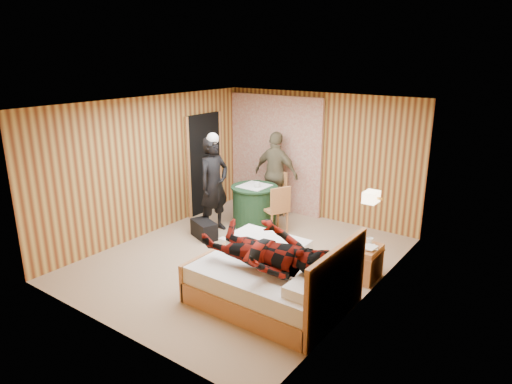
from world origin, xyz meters
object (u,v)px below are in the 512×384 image
Objects in this scene: duffel_bag at (204,229)px; man_at_table at (276,174)px; bed at (274,280)px; woman_standing at (214,185)px; wall_lamp at (371,197)px; chair_far at (276,190)px; round_table at (254,205)px; chair_near at (277,206)px; man_on_bed at (266,241)px; nightstand at (365,262)px.

man_at_table is (0.36, 1.81, 0.71)m from duffel_bag.
woman_standing reaches higher than bed.
chair_far is (-2.65, 1.60, -0.76)m from wall_lamp.
chair_far is 0.54× the size of man_at_table.
round_table is 1.14m from duffel_bag.
duffel_bag is (-0.94, -0.97, -0.37)m from chair_near.
duffel_bag is (-3.03, -0.16, -1.14)m from wall_lamp.
wall_lamp is 2.37m from chair_near.
wall_lamp is at bearing -86.74° from woman_standing.
man_at_table is at bearing 121.40° from man_on_bed.
chair_far reaches higher than nightstand.
man_on_bed is at bearing -8.41° from duffel_bag.
man_at_table is (-2.63, 1.59, 0.60)m from nightstand.
man_at_table reaches higher than nightstand.
chair_near is at bearing 158.65° from wall_lamp.
wall_lamp is 3.24m from duffel_bag.
chair_far is at bearing -118.89° from chair_near.
duffel_bag is 1.97m from man_at_table.
round_table is 3.08m from man_on_bed.
wall_lamp is 0.15× the size of woman_standing.
wall_lamp is 3.17m from man_at_table.
woman_standing is 1.03× the size of man_at_table.
wall_lamp is at bearing 62.11° from man_on_bed.
chair_far is 1.84m from duffel_bag.
man_at_table reaches higher than round_table.
chair_near is 1.07m from man_at_table.
man_on_bed reaches higher than duffel_bag.
man_at_table is at bearing 123.05° from bed.
chair_near is (0.56, -0.79, -0.01)m from chair_far.
wall_lamp reaches higher than nightstand.
man_on_bed reaches higher than chair_near.
bed is at bearing -39.11° from chair_far.
chair_far is at bearing 123.13° from bed.
woman_standing reaches higher than chair_near.
man_at_table is 3.65m from man_on_bed.
woman_standing is (-0.08, 0.39, 0.73)m from duffel_bag.
man_on_bed reaches higher than man_at_table.
wall_lamp is 0.13× the size of bed.
man_on_bed reaches higher than nightstand.
wall_lamp reaches higher than duffel_bag.
nightstand is 0.59× the size of chair_near.
nightstand is at bearing 95.36° from chair_near.
woman_standing reaches higher than wall_lamp.
round_table is (-1.88, 2.13, 0.10)m from bed.
woman_standing is 1.01× the size of man_on_bed.
chair_near is at bearing 159.70° from nightstand.
woman_standing reaches higher than round_table.
round_table is at bearing 92.83° from duffel_bag.
woman_standing is at bearing 176.73° from nightstand.
bed is 1.11× the size of man_on_bed.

